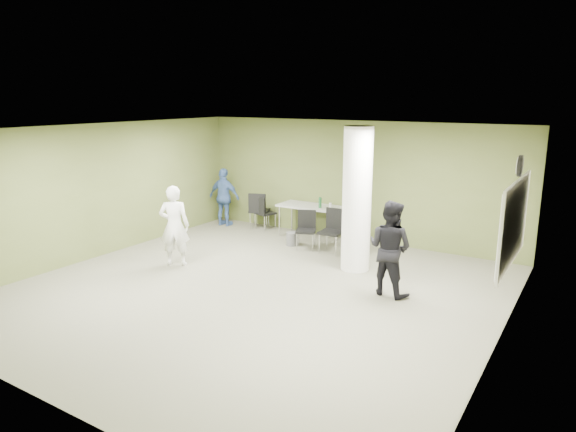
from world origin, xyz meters
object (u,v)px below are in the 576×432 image
Objects in this scene: woman_white at (174,226)px; man_blue at (224,197)px; folding_table at (313,208)px; chair_back_left at (258,208)px; man_black at (390,248)px.

woman_white is 3.31m from man_blue.
folding_table is 1.10× the size of man_blue.
woman_white is (-1.37, -3.23, 0.07)m from folding_table.
folding_table is at bearing 159.39° from chair_back_left.
man_blue is at bearing -12.81° from man_black.
man_black is (4.23, 0.78, 0.01)m from woman_white.
man_blue is (-0.97, -0.17, 0.21)m from chair_back_left.
folding_table is 1.77× the size of chair_back_left.
man_black is at bearing 158.53° from woman_white.
woman_white is at bearing 20.58° from man_black.
woman_white is 0.99× the size of man_black.
woman_white is at bearing 106.67° from man_blue.
folding_table is at bearing -144.99° from woman_white.
chair_back_left is 5.11m from man_black.
folding_table is 3.51m from woman_white.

